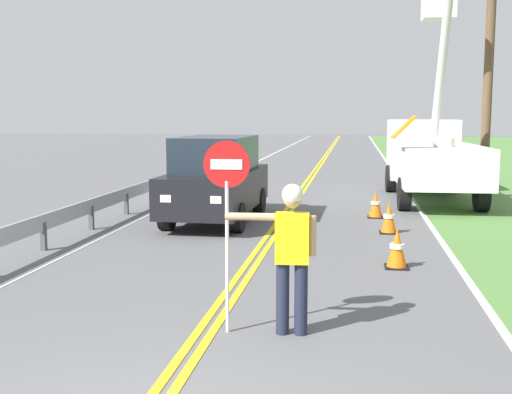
% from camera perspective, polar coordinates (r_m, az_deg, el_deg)
% --- Properties ---
extents(centerline_yellow_left, '(0.11, 110.00, 0.01)m').
position_cam_1_polar(centerline_yellow_left, '(24.34, 4.39, 1.21)').
color(centerline_yellow_left, yellow).
rests_on(centerline_yellow_left, ground).
extents(centerline_yellow_right, '(0.11, 110.00, 0.01)m').
position_cam_1_polar(centerline_yellow_right, '(24.32, 4.81, 1.20)').
color(centerline_yellow_right, yellow).
rests_on(centerline_yellow_right, ground).
extents(edge_line_right, '(0.12, 110.00, 0.01)m').
position_cam_1_polar(edge_line_right, '(24.34, 13.08, 1.04)').
color(edge_line_right, silver).
rests_on(edge_line_right, ground).
extents(edge_line_left, '(0.12, 110.00, 0.01)m').
position_cam_1_polar(edge_line_left, '(24.85, -3.71, 1.34)').
color(edge_line_left, silver).
rests_on(edge_line_left, ground).
extents(flagger_worker, '(1.09, 0.26, 1.83)m').
position_cam_1_polar(flagger_worker, '(7.56, 3.19, -4.70)').
color(flagger_worker, '#1E2338').
rests_on(flagger_worker, ground).
extents(stop_sign_paddle, '(0.56, 0.04, 2.33)m').
position_cam_1_polar(stop_sign_paddle, '(7.51, -2.64, 0.36)').
color(stop_sign_paddle, silver).
rests_on(stop_sign_paddle, ground).
extents(utility_bucket_truck, '(2.67, 6.87, 6.21)m').
position_cam_1_polar(utility_bucket_truck, '(20.44, 15.42, 3.81)').
color(utility_bucket_truck, white).
rests_on(utility_bucket_truck, ground).
extents(oncoming_suv_nearest, '(2.01, 4.65, 2.10)m').
position_cam_1_polar(oncoming_suv_nearest, '(15.67, -3.60, 1.66)').
color(oncoming_suv_nearest, black).
rests_on(oncoming_suv_nearest, ground).
extents(utility_pole_near, '(1.80, 0.28, 8.68)m').
position_cam_1_polar(utility_pole_near, '(21.04, 20.27, 12.14)').
color(utility_pole_near, brown).
rests_on(utility_pole_near, ground).
extents(traffic_cone_lead, '(0.40, 0.40, 0.70)m').
position_cam_1_polar(traffic_cone_lead, '(11.21, 12.58, -4.57)').
color(traffic_cone_lead, orange).
rests_on(traffic_cone_lead, ground).
extents(traffic_cone_mid, '(0.40, 0.40, 0.70)m').
position_cam_1_polar(traffic_cone_mid, '(14.42, 11.88, -1.89)').
color(traffic_cone_mid, orange).
rests_on(traffic_cone_mid, ground).
extents(traffic_cone_tail, '(0.40, 0.40, 0.70)m').
position_cam_1_polar(traffic_cone_tail, '(16.53, 10.72, -0.69)').
color(traffic_cone_tail, orange).
rests_on(traffic_cone_tail, ground).
extents(guardrail_left_shoulder, '(0.10, 32.00, 0.71)m').
position_cam_1_polar(guardrail_left_shoulder, '(20.36, -8.27, 1.39)').
color(guardrail_left_shoulder, '#9EA0A3').
rests_on(guardrail_left_shoulder, ground).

